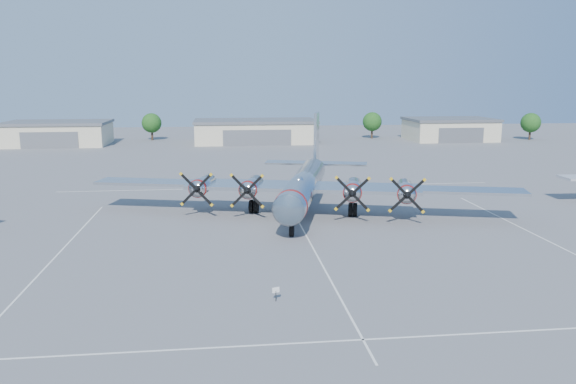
{
  "coord_description": "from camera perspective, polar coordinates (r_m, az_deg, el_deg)",
  "views": [
    {
      "loc": [
        -7.76,
        -51.22,
        14.67
      ],
      "look_at": [
        -1.12,
        5.59,
        3.2
      ],
      "focal_mm": 35.0,
      "sensor_mm": 36.0,
      "label": 1
    }
  ],
  "objects": [
    {
      "name": "tree_far_east",
      "position": [
        151.88,
        23.43,
        6.47
      ],
      "size": [
        4.8,
        4.8,
        6.64
      ],
      "color": "#382619",
      "rests_on": "ground"
    },
    {
      "name": "tree_west",
      "position": [
        142.65,
        -13.69,
        6.82
      ],
      "size": [
        4.8,
        4.8,
        6.64
      ],
      "color": "#382619",
      "rests_on": "ground"
    },
    {
      "name": "parking_lines",
      "position": [
        52.18,
        2.16,
        -4.99
      ],
      "size": [
        60.0,
        50.08,
        0.01
      ],
      "color": "silver",
      "rests_on": "ground"
    },
    {
      "name": "main_bomber_b29",
      "position": [
        64.2,
        1.71,
        -1.88
      ],
      "size": [
        53.49,
        42.97,
        10.36
      ],
      "primitive_type": null,
      "rotation": [
        0.0,
        0.0,
        -0.26
      ],
      "color": "silver",
      "rests_on": "ground"
    },
    {
      "name": "ground",
      "position": [
        53.84,
        1.88,
        -4.48
      ],
      "size": [
        260.0,
        260.0,
        0.0
      ],
      "primitive_type": "plane",
      "color": "#5E5E60",
      "rests_on": "ground"
    },
    {
      "name": "hangar_east",
      "position": [
        144.88,
        16.09,
        6.17
      ],
      "size": [
        20.6,
        14.6,
        5.4
      ],
      "color": "beige",
      "rests_on": "ground"
    },
    {
      "name": "tree_east",
      "position": [
        144.63,
        8.55,
        7.07
      ],
      "size": [
        4.8,
        4.8,
        6.64
      ],
      "color": "#382619",
      "rests_on": "ground"
    },
    {
      "name": "hangar_west",
      "position": [
        138.81,
        -22.31,
        5.56
      ],
      "size": [
        22.6,
        14.6,
        5.4
      ],
      "color": "beige",
      "rests_on": "ground"
    },
    {
      "name": "hangar_center",
      "position": [
        133.94,
        -3.34,
        6.2
      ],
      "size": [
        28.6,
        14.6,
        5.4
      ],
      "color": "beige",
      "rests_on": "ground"
    },
    {
      "name": "info_placard",
      "position": [
        38.28,
        -1.24,
        -10.07
      ],
      "size": [
        0.5,
        0.21,
        0.99
      ],
      "rotation": [
        0.0,
        0.0,
        0.35
      ],
      "color": "black",
      "rests_on": "ground"
    }
  ]
}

